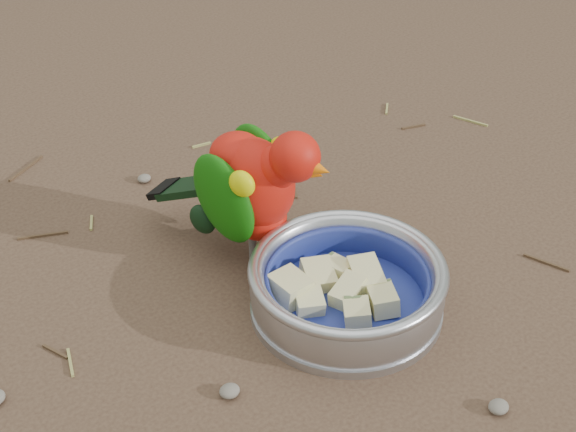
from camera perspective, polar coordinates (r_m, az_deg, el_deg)
ground at (r=0.98m, az=1.72°, el=-5.03°), size 60.00×60.00×0.00m
food_bowl at (r=0.96m, az=3.79°, el=-5.73°), size 0.21×0.21×0.02m
bowl_wall at (r=0.94m, az=3.86°, el=-4.35°), size 0.21×0.21×0.04m
fruit_wedges at (r=0.94m, az=3.84°, el=-4.68°), size 0.12×0.12×0.03m
lory_parrot at (r=0.98m, az=-2.23°, el=1.39°), size 0.17×0.24×0.17m
ground_debris at (r=1.02m, az=0.49°, el=-2.86°), size 0.90×0.80×0.01m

